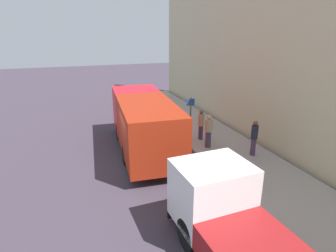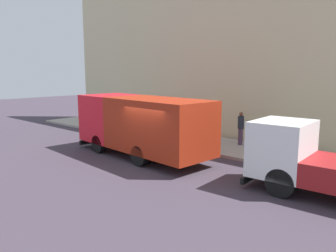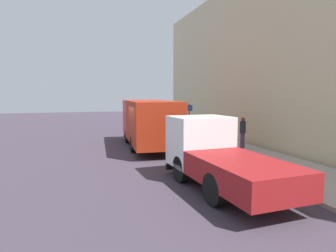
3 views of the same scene
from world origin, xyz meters
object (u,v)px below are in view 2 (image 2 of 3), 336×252
(pedestrian_walking, at_px, (182,126))
(large_utility_truck, at_px, (141,123))
(street_sign_post, at_px, (174,117))
(traffic_cone_orange, at_px, (132,129))
(small_flatbed_truck, at_px, (321,163))
(pedestrian_standing, at_px, (241,127))
(pedestrian_third, at_px, (198,128))

(pedestrian_walking, bearing_deg, large_utility_truck, -87.44)
(pedestrian_walking, relative_size, street_sign_post, 0.70)
(large_utility_truck, xyz_separation_m, traffic_cone_orange, (3.11, 4.14, -1.14))
(small_flatbed_truck, distance_m, pedestrian_standing, 6.97)
(small_flatbed_truck, distance_m, traffic_cone_orange, 12.38)
(street_sign_post, bearing_deg, pedestrian_walking, -1.87)
(small_flatbed_truck, height_order, pedestrian_third, small_flatbed_truck)
(pedestrian_standing, relative_size, pedestrian_third, 1.00)
(large_utility_truck, xyz_separation_m, pedestrian_third, (3.18, -0.90, -0.53))
(pedestrian_third, bearing_deg, small_flatbed_truck, -179.20)
(large_utility_truck, bearing_deg, small_flatbed_truck, -82.93)
(pedestrian_walking, bearing_deg, street_sign_post, -93.62)
(pedestrian_standing, relative_size, street_sign_post, 0.72)
(small_flatbed_truck, bearing_deg, pedestrian_standing, 48.10)
(pedestrian_third, bearing_deg, pedestrian_standing, -112.49)
(large_utility_truck, height_order, pedestrian_standing, large_utility_truck)
(pedestrian_walking, relative_size, traffic_cone_orange, 2.77)
(pedestrian_walking, xyz_separation_m, street_sign_post, (-0.64, 0.02, 0.54))
(large_utility_truck, bearing_deg, pedestrian_standing, -23.34)
(large_utility_truck, xyz_separation_m, street_sign_post, (2.66, 0.27, -0.01))
(pedestrian_third, xyz_separation_m, traffic_cone_orange, (-0.07, 5.04, -0.61))
(large_utility_truck, relative_size, pedestrian_walking, 4.52)
(pedestrian_third, bearing_deg, traffic_cone_orange, 23.34)
(small_flatbed_truck, bearing_deg, pedestrian_third, 65.53)
(small_flatbed_truck, height_order, traffic_cone_orange, small_flatbed_truck)
(pedestrian_walking, height_order, pedestrian_third, pedestrian_third)
(large_utility_truck, distance_m, small_flatbed_truck, 7.94)
(large_utility_truck, height_order, small_flatbed_truck, large_utility_truck)
(small_flatbed_truck, xyz_separation_m, pedestrian_third, (2.80, 7.01, -0.04))
(traffic_cone_orange, bearing_deg, pedestrian_third, -89.25)
(large_utility_truck, height_order, street_sign_post, large_utility_truck)
(small_flatbed_truck, bearing_deg, traffic_cone_orange, 74.53)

